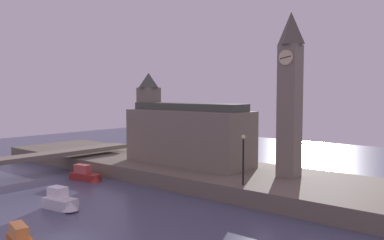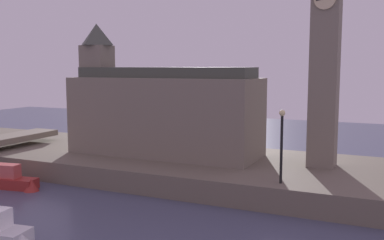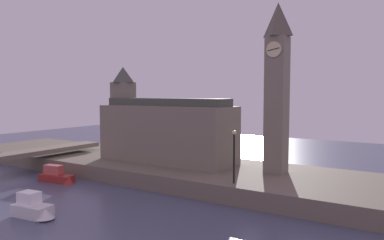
{
  "view_description": "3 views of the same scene",
  "coord_description": "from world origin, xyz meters",
  "px_view_note": "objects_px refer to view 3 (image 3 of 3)",
  "views": [
    {
      "loc": [
        22.31,
        -13.83,
        9.49
      ],
      "look_at": [
        -1.89,
        15.25,
        6.86
      ],
      "focal_mm": 37.78,
      "sensor_mm": 36.0,
      "label": 1
    },
    {
      "loc": [
        9.97,
        -10.33,
        8.32
      ],
      "look_at": [
        -2.85,
        17.23,
        4.7
      ],
      "focal_mm": 42.22,
      "sensor_mm": 36.0,
      "label": 2
    },
    {
      "loc": [
        17.22,
        -11.81,
        8.86
      ],
      "look_at": [
        -0.21,
        15.23,
        6.5
      ],
      "focal_mm": 35.2,
      "sensor_mm": 36.0,
      "label": 3
    }
  ],
  "objects_px": {
    "boat_dinghy_red": "(58,176)",
    "boat_ferry_white": "(34,208)",
    "clock_tower": "(277,86)",
    "parliament_hall": "(163,129)",
    "streetlamp": "(234,151)"
  },
  "relations": [
    {
      "from": "boat_dinghy_red",
      "to": "boat_ferry_white",
      "type": "distance_m",
      "value": 10.66
    },
    {
      "from": "streetlamp",
      "to": "boat_dinghy_red",
      "type": "bearing_deg",
      "value": -168.88
    },
    {
      "from": "boat_ferry_white",
      "to": "parliament_hall",
      "type": "bearing_deg",
      "value": 92.53
    },
    {
      "from": "parliament_hall",
      "to": "boat_ferry_white",
      "type": "relative_size",
      "value": 4.08
    },
    {
      "from": "parliament_hall",
      "to": "boat_ferry_white",
      "type": "distance_m",
      "value": 16.75
    },
    {
      "from": "boat_ferry_white",
      "to": "streetlamp",
      "type": "bearing_deg",
      "value": 47.49
    },
    {
      "from": "clock_tower",
      "to": "parliament_hall",
      "type": "relative_size",
      "value": 1.04
    },
    {
      "from": "boat_dinghy_red",
      "to": "parliament_hall",
      "type": "bearing_deg",
      "value": 51.89
    },
    {
      "from": "streetlamp",
      "to": "boat_ferry_white",
      "type": "bearing_deg",
      "value": -132.51
    },
    {
      "from": "parliament_hall",
      "to": "boat_dinghy_red",
      "type": "xyz_separation_m",
      "value": [
        -6.65,
        -8.48,
        -4.32
      ]
    },
    {
      "from": "parliament_hall",
      "to": "boat_ferry_white",
      "type": "height_order",
      "value": "parliament_hall"
    },
    {
      "from": "clock_tower",
      "to": "parliament_hall",
      "type": "xyz_separation_m",
      "value": [
        -12.36,
        -0.68,
        -4.55
      ]
    },
    {
      "from": "parliament_hall",
      "to": "streetlamp",
      "type": "xyz_separation_m",
      "value": [
        10.94,
        -5.02,
        -0.73
      ]
    },
    {
      "from": "boat_dinghy_red",
      "to": "boat_ferry_white",
      "type": "height_order",
      "value": "boat_ferry_white"
    },
    {
      "from": "parliament_hall",
      "to": "streetlamp",
      "type": "distance_m",
      "value": 12.06
    }
  ]
}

